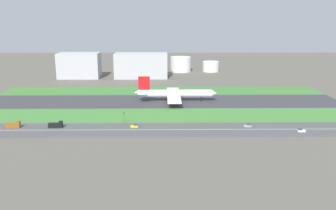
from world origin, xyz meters
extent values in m
plane|color=#5B564C|center=(0.00, 0.00, 0.00)|extent=(800.00, 800.00, 0.00)
cube|color=#38383D|center=(0.00, 0.00, 0.05)|extent=(280.00, 46.00, 0.10)
cube|color=#3D7A33|center=(0.00, 41.00, 0.05)|extent=(280.00, 36.00, 0.10)
cube|color=#427F38|center=(0.00, -41.00, 0.05)|extent=(280.00, 36.00, 0.10)
cube|color=#4C4C4F|center=(0.00, -73.00, 0.05)|extent=(280.00, 28.00, 0.10)
cube|color=silver|center=(0.00, -73.00, 0.11)|extent=(266.00, 0.50, 0.01)
cylinder|color=white|center=(11.39, 0.00, 6.30)|extent=(56.00, 6.00, 6.00)
cone|color=white|center=(41.39, 0.00, 6.30)|extent=(4.00, 5.70, 5.70)
cone|color=white|center=(-19.11, 0.00, 7.10)|extent=(5.00, 5.40, 5.40)
cube|color=red|center=(-13.61, 0.00, 14.30)|extent=(9.00, 0.80, 11.00)
cube|color=white|center=(-14.61, 0.00, 7.30)|extent=(6.00, 16.00, 0.60)
cube|color=white|center=(9.39, 15.00, 5.10)|extent=(10.00, 26.00, 1.00)
cylinder|color=gray|center=(10.39, 9.00, 2.90)|extent=(5.00, 3.20, 3.20)
cube|color=white|center=(9.39, -15.00, 5.10)|extent=(10.00, 26.00, 1.00)
cylinder|color=gray|center=(10.39, -9.00, 2.90)|extent=(5.00, 3.20, 3.20)
cylinder|color=black|center=(30.99, 0.00, 1.70)|extent=(1.00, 1.00, 3.20)
cylinder|color=black|center=(7.39, 3.50, 1.70)|extent=(1.00, 1.00, 3.20)
cylinder|color=black|center=(7.39, -3.50, 1.70)|extent=(1.00, 1.00, 3.20)
cube|color=silver|center=(80.93, -78.00, 0.65)|extent=(4.40, 1.80, 1.10)
cube|color=#333D4C|center=(80.13, -78.00, 1.65)|extent=(2.20, 1.66, 0.90)
cube|color=brown|center=(-88.41, -68.00, 1.50)|extent=(8.40, 2.50, 2.80)
cube|color=brown|center=(-85.21, -68.00, 3.50)|extent=(2.00, 2.30, 1.20)
cube|color=yellow|center=(-16.02, -68.00, 0.65)|extent=(4.40, 1.80, 1.10)
cube|color=#333D4C|center=(-15.22, -68.00, 1.65)|extent=(2.20, 1.66, 0.90)
cube|color=#99999E|center=(52.08, -68.00, 0.65)|extent=(4.40, 1.80, 1.10)
cube|color=#333D4C|center=(52.88, -68.00, 1.65)|extent=(2.20, 1.66, 0.90)
cube|color=black|center=(-63.10, -68.00, 1.50)|extent=(8.40, 2.50, 2.80)
cube|color=black|center=(-59.90, -68.00, 3.50)|extent=(2.00, 2.30, 1.20)
cylinder|color=#4C4C51|center=(-23.00, -60.00, 3.10)|extent=(0.24, 0.24, 6.00)
cube|color=black|center=(-23.00, -60.00, 6.70)|extent=(0.36, 0.36, 1.20)
sphere|color=#19D826|center=(-23.00, -60.20, 7.00)|extent=(0.24, 0.24, 0.24)
cube|color=#B2B2B7|center=(-90.00, 114.00, 13.55)|extent=(44.25, 24.26, 27.10)
cube|color=#B2B2B7|center=(-22.73, 114.00, 13.31)|extent=(56.82, 25.03, 26.63)
cylinder|color=silver|center=(22.42, 159.00, 8.93)|extent=(24.75, 24.75, 17.86)
cylinder|color=silver|center=(59.27, 159.00, 6.15)|extent=(19.73, 19.73, 12.30)
camera|label=1|loc=(1.55, -271.68, 63.96)|focal=37.95mm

